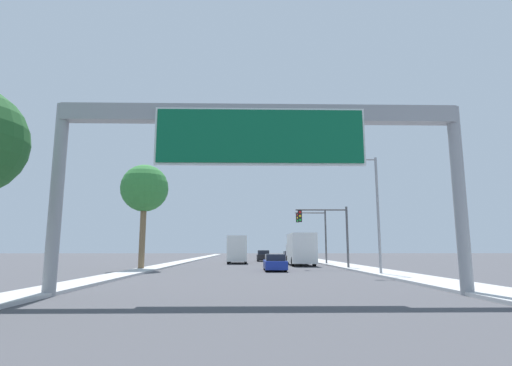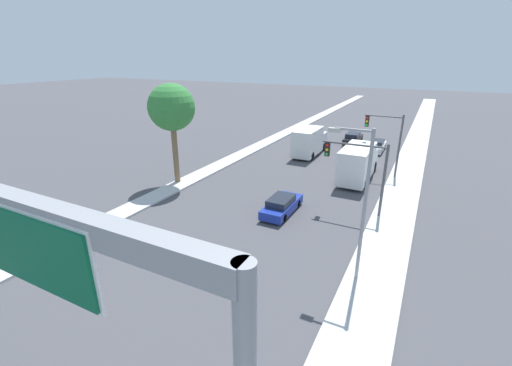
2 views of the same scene
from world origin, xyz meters
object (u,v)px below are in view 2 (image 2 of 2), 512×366
object	(u,v)px
car_near_right	(353,139)
truck_box_secondary	(309,141)
car_near_center	(377,146)
traffic_light_near_intersection	(362,165)
car_far_left	(282,205)
palm_tree_background	(172,108)
sign_gantry	(6,238)
truck_box_primary	(358,162)
traffic_light_mid_block	(388,135)
street_lamp_right	(360,196)

from	to	relation	value
car_near_right	truck_box_secondary	size ratio (longest dim) A/B	0.68
car_near_center	traffic_light_near_intersection	size ratio (longest dim) A/B	0.84
car_far_left	palm_tree_background	size ratio (longest dim) A/B	0.50
sign_gantry	car_near_right	world-z (taller)	sign_gantry
sign_gantry	car_far_left	world-z (taller)	sign_gantry
truck_box_primary	traffic_light_mid_block	size ratio (longest dim) A/B	1.34
traffic_light_near_intersection	palm_tree_background	bearing A→B (deg)	-176.26
street_lamp_right	car_near_right	bearing A→B (deg)	102.27
truck_box_primary	truck_box_secondary	bearing A→B (deg)	139.00
truck_box_secondary	traffic_light_mid_block	xyz separation A→B (m)	(9.14, -3.83, 2.44)
truck_box_primary	traffic_light_near_intersection	size ratio (longest dim) A/B	1.48
truck_box_secondary	palm_tree_background	world-z (taller)	palm_tree_background
car_near_center	traffic_light_near_intersection	bearing A→B (deg)	-85.12
car_far_left	traffic_light_near_intersection	distance (m)	6.62
truck_box_secondary	car_near_right	bearing A→B (deg)	66.40
car_near_center	truck_box_primary	bearing A→B (deg)	-90.00
street_lamp_right	car_far_left	bearing A→B (deg)	138.69
car_near_right	truck_box_secondary	bearing A→B (deg)	-113.60
car_far_left	street_lamp_right	bearing A→B (deg)	-41.31
palm_tree_background	street_lamp_right	size ratio (longest dim) A/B	1.11
car_far_left	truck_box_primary	size ratio (longest dim) A/B	0.56
car_far_left	truck_box_secondary	bearing A→B (deg)	101.97
car_far_left	street_lamp_right	xyz separation A→B (m)	(6.59, -5.79, 4.18)
car_far_left	palm_tree_background	bearing A→B (deg)	171.98
street_lamp_right	palm_tree_background	bearing A→B (deg)	157.61
car_far_left	traffic_light_mid_block	bearing A→B (deg)	66.01
car_near_center	street_lamp_right	distance (m)	28.34
traffic_light_near_intersection	sign_gantry	bearing A→B (deg)	-108.96
truck_box_primary	traffic_light_mid_block	distance (m)	3.92
car_near_center	traffic_light_mid_block	size ratio (longest dim) A/B	0.76
traffic_light_mid_block	truck_box_primary	bearing A→B (deg)	-133.60
traffic_light_mid_block	sign_gantry	bearing A→B (deg)	-103.80
palm_tree_background	car_near_center	bearing A→B (deg)	54.02
palm_tree_background	street_lamp_right	distance (m)	19.54
traffic_light_near_intersection	palm_tree_background	world-z (taller)	palm_tree_background
car_near_center	palm_tree_background	distance (m)	26.07
sign_gantry	car_far_left	size ratio (longest dim) A/B	3.68
traffic_light_mid_block	palm_tree_background	size ratio (longest dim) A/B	0.68
traffic_light_mid_block	truck_box_secondary	bearing A→B (deg)	157.25
car_near_right	car_far_left	bearing A→B (deg)	-90.00
car_near_right	street_lamp_right	world-z (taller)	street_lamp_right
traffic_light_near_intersection	car_far_left	bearing A→B (deg)	-152.53
car_near_right	traffic_light_near_intersection	distance (m)	22.66
traffic_light_near_intersection	traffic_light_mid_block	distance (m)	10.02
car_near_right	car_near_center	world-z (taller)	car_near_right
street_lamp_right	truck_box_primary	bearing A→B (deg)	100.79
truck_box_secondary	car_near_center	bearing A→B (deg)	38.43
car_far_left	car_near_right	size ratio (longest dim) A/B	0.96
truck_box_primary	truck_box_secondary	xyz separation A→B (m)	(-7.00, 6.08, -0.04)
car_far_left	truck_box_primary	xyz separation A→B (m)	(3.50, 10.43, 1.07)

